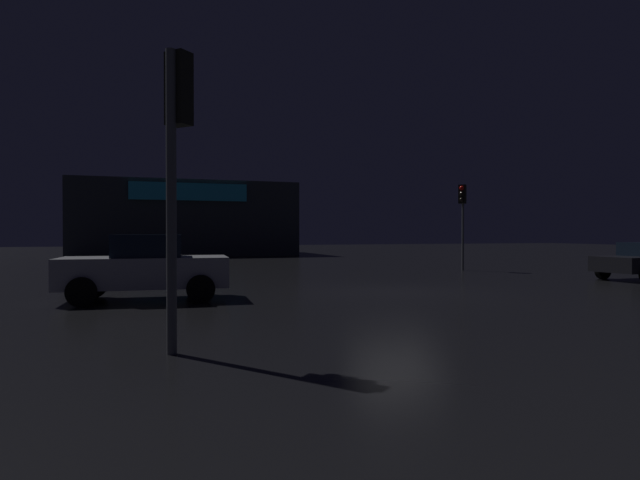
% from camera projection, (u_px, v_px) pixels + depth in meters
% --- Properties ---
extents(ground_plane, '(120.00, 120.00, 0.00)m').
position_uv_depth(ground_plane, '(395.00, 292.00, 15.25)').
color(ground_plane, black).
extents(store_building, '(16.15, 10.05, 5.51)m').
position_uv_depth(store_building, '(183.00, 220.00, 42.19)').
color(store_building, '#33383D').
rests_on(store_building, ground).
extents(traffic_signal_main, '(0.42, 0.42, 4.25)m').
position_uv_depth(traffic_signal_main, '(177.00, 138.00, 7.54)').
color(traffic_signal_main, '#595B60').
rests_on(traffic_signal_main, ground).
extents(traffic_signal_opposite, '(0.42, 0.42, 3.87)m').
position_uv_depth(traffic_signal_opposite, '(462.00, 205.00, 24.10)').
color(traffic_signal_opposite, '#595B60').
rests_on(traffic_signal_opposite, ground).
extents(car_near, '(4.17, 2.27, 1.66)m').
position_uv_depth(car_near, '(146.00, 267.00, 13.47)').
color(car_near, '#B7B7BF').
rests_on(car_near, ground).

